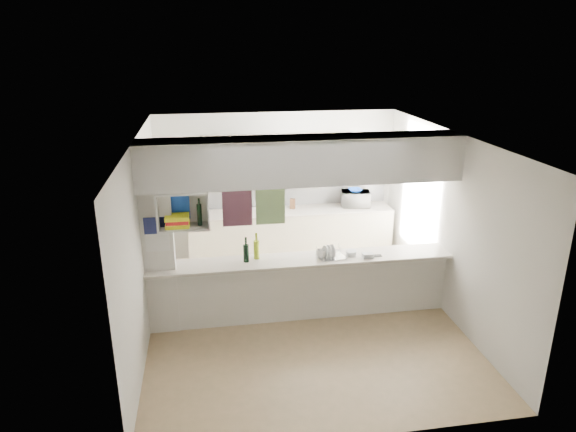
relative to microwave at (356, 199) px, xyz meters
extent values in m
plane|color=#977F58|center=(-1.39, -2.14, -1.06)|extent=(4.80, 4.80, 0.00)
plane|color=white|center=(-1.39, -2.14, 1.54)|extent=(4.80, 4.80, 0.00)
plane|color=silver|center=(-1.39, 0.26, 0.24)|extent=(4.20, 0.00, 4.20)
plane|color=silver|center=(-3.49, -2.14, 0.24)|extent=(0.00, 4.80, 4.80)
plane|color=silver|center=(0.71, -2.14, 0.24)|extent=(0.00, 4.80, 4.80)
cube|color=silver|center=(-1.39, -2.14, -0.62)|extent=(4.20, 0.15, 0.88)
cube|color=#B9B0A2|center=(-1.39, -2.14, -0.16)|extent=(4.20, 0.50, 0.04)
cube|color=white|center=(-1.39, -2.14, 1.24)|extent=(4.20, 0.50, 0.60)
cube|color=silver|center=(-3.29, -2.14, 0.24)|extent=(0.40, 0.18, 2.60)
cube|color=#191E4C|center=(-3.29, -2.24, 0.49)|extent=(0.30, 0.01, 0.22)
cube|color=white|center=(-3.29, -2.24, 0.26)|extent=(0.30, 0.01, 0.24)
cube|color=#2E1423|center=(-2.24, -1.92, 0.62)|extent=(0.40, 0.02, 0.62)
cube|color=#186B6F|center=(-1.79, -1.92, 0.62)|extent=(0.40, 0.02, 0.62)
cube|color=white|center=(-2.94, -2.24, 0.45)|extent=(0.65, 0.35, 0.02)
cube|color=white|center=(-2.94, -2.24, 0.93)|extent=(0.65, 0.35, 0.02)
cube|color=white|center=(-2.94, -2.08, 0.69)|extent=(0.65, 0.02, 0.50)
cube|color=white|center=(-3.25, -2.24, 0.69)|extent=(0.02, 0.35, 0.50)
cube|color=white|center=(-2.63, -2.24, 0.69)|extent=(0.02, 0.35, 0.50)
cube|color=#FFFD1C|center=(-3.02, -2.24, 0.49)|extent=(0.30, 0.24, 0.05)
cube|color=red|center=(-3.02, -2.24, 0.54)|extent=(0.28, 0.22, 0.05)
cube|color=#FFFD1C|center=(-3.02, -2.24, 0.59)|extent=(0.30, 0.24, 0.05)
cube|color=#0E39A1|center=(-2.99, -2.12, 0.69)|extent=(0.26, 0.02, 0.34)
cylinder|color=black|center=(-2.74, -2.24, 0.61)|extent=(0.06, 0.06, 0.28)
cube|color=beige|center=(-1.19, -0.04, -0.61)|extent=(3.60, 0.60, 0.90)
cube|color=#B9B0A2|center=(-1.19, -0.04, -0.15)|extent=(3.60, 0.63, 0.03)
cube|color=silver|center=(-1.19, 0.24, 0.16)|extent=(3.60, 0.03, 0.60)
cube|color=beige|center=(-1.39, 0.09, 0.82)|extent=(2.62, 0.34, 0.72)
cube|color=white|center=(-0.64, 0.02, 0.42)|extent=(0.60, 0.46, 0.12)
cube|color=silver|center=(-0.64, -0.21, 0.39)|extent=(0.60, 0.02, 0.05)
imported|color=white|center=(0.00, 0.00, 0.00)|extent=(0.55, 0.42, 0.28)
imported|color=#0E39A1|center=(-0.03, -0.03, 0.17)|extent=(0.24, 0.24, 0.06)
cube|color=silver|center=(-0.98, -2.17, -0.13)|extent=(0.41, 0.34, 0.01)
cylinder|color=white|center=(-1.07, -2.19, -0.03)|extent=(0.05, 0.18, 0.18)
cylinder|color=white|center=(-1.02, -2.18, -0.03)|extent=(0.05, 0.18, 0.18)
cylinder|color=white|center=(-0.96, -2.17, -0.03)|extent=(0.05, 0.18, 0.18)
imported|color=white|center=(-1.12, -2.17, -0.07)|extent=(0.18, 0.18, 0.11)
cylinder|color=black|center=(-2.15, -2.12, -0.02)|extent=(0.08, 0.08, 0.24)
cylinder|color=black|center=(-2.15, -2.12, 0.16)|extent=(0.03, 0.03, 0.11)
cylinder|color=#8FA91C|center=(-2.00, -2.04, -0.01)|extent=(0.08, 0.08, 0.26)
cylinder|color=#8FA91C|center=(-2.00, -2.04, 0.18)|extent=(0.03, 0.03, 0.11)
cylinder|color=silver|center=(-0.70, -2.16, -0.10)|extent=(0.15, 0.15, 0.07)
cube|color=silver|center=(-0.49, -2.26, -0.11)|extent=(0.15, 0.11, 0.06)
cube|color=black|center=(-0.35, -2.23, -0.13)|extent=(0.14, 0.07, 0.01)
cylinder|color=black|center=(-2.11, 0.01, -0.06)|extent=(0.11, 0.11, 0.15)
cube|color=#54341D|center=(-1.15, 0.04, -0.05)|extent=(0.11, 0.10, 0.18)
camera|label=1|loc=(-2.62, -8.50, 2.72)|focal=32.00mm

